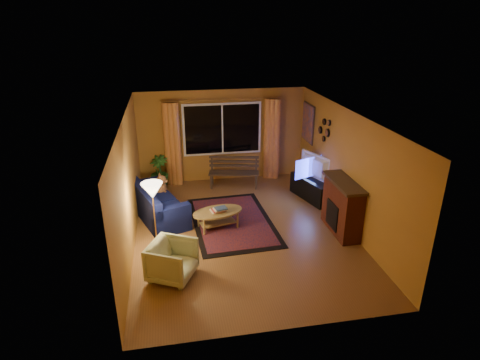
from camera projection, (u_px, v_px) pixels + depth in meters
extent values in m
cube|color=brown|center=(242.00, 231.00, 8.63)|extent=(4.50, 6.00, 0.02)
cube|color=white|center=(243.00, 115.00, 7.67)|extent=(4.50, 6.00, 0.02)
cube|color=#B67D31|center=(222.00, 136.00, 10.88)|extent=(4.50, 0.02, 2.50)
cube|color=#B67D31|center=(128.00, 184.00, 7.77)|extent=(0.02, 6.00, 2.50)
cube|color=#B67D31|center=(347.00, 169.00, 8.52)|extent=(0.02, 6.00, 2.50)
cube|color=black|center=(222.00, 129.00, 10.75)|extent=(2.00, 0.02, 1.30)
cylinder|color=#BF8C3F|center=(222.00, 100.00, 10.40)|extent=(3.20, 0.03, 0.03)
cylinder|color=orange|center=(172.00, 144.00, 10.59)|extent=(0.36, 0.36, 2.24)
cylinder|color=orange|center=(271.00, 139.00, 11.04)|extent=(0.36, 0.36, 2.24)
cube|color=#33251B|center=(234.00, 180.00, 10.74)|extent=(1.38, 0.65, 0.40)
imported|color=#235B1E|center=(159.00, 171.00, 10.67)|extent=(0.64, 0.64, 0.86)
cube|color=#0A1041|center=(158.00, 202.00, 9.05)|extent=(1.42, 2.07, 0.77)
imported|color=beige|center=(172.00, 259.00, 6.95)|extent=(0.94, 0.96, 0.75)
cylinder|color=#BF8C3F|center=(155.00, 218.00, 7.60)|extent=(0.29, 0.29, 1.44)
cube|color=maroon|center=(232.00, 221.00, 8.99)|extent=(1.84, 2.79, 0.02)
cylinder|color=olive|center=(218.00, 219.00, 8.66)|extent=(1.32, 1.32, 0.40)
cube|color=black|center=(311.00, 189.00, 10.03)|extent=(0.78, 1.35, 0.53)
imported|color=black|center=(313.00, 167.00, 9.81)|extent=(0.53, 1.05, 0.62)
cube|color=maroon|center=(342.00, 208.00, 8.39)|extent=(0.40, 1.20, 1.10)
cube|color=orange|center=(308.00, 123.00, 10.59)|extent=(0.04, 0.76, 0.96)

